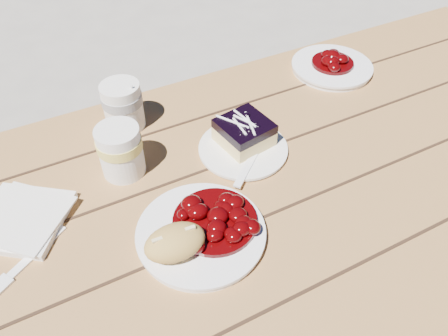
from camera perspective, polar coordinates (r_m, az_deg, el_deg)
name	(u,v)px	position (r m, az deg, el deg)	size (l,w,h in m)	color
picnic_table	(235,240)	(0.98, 1.42, -9.42)	(2.00, 1.55, 0.75)	brown
main_plate	(201,234)	(0.78, -3.03, -8.58)	(0.22, 0.22, 0.02)	white
goulash_stew	(215,215)	(0.76, -1.23, -6.19)	(0.15, 0.15, 0.04)	#420203
bread_roll	(175,242)	(0.73, -6.43, -9.63)	(0.10, 0.07, 0.05)	tan
dessert_plate	(243,149)	(0.93, 2.50, 2.47)	(0.18, 0.18, 0.01)	white
blueberry_cake	(244,132)	(0.92, 2.66, 4.71)	(0.11, 0.11, 0.06)	#EFD682
fork_dessert	(248,166)	(0.88, 3.13, 0.29)	(0.03, 0.16, 0.01)	white
coffee_cup	(123,106)	(0.99, -13.05, 7.90)	(0.09, 0.09, 0.11)	white
napkin_stack	(22,219)	(0.88, -24.91, -6.10)	(0.15, 0.15, 0.01)	white
fork_table	(36,251)	(0.83, -23.29, -9.98)	(0.03, 0.16, 0.01)	white
second_plate	(332,67)	(1.22, 13.88, 12.64)	(0.21, 0.21, 0.02)	white
second_stew	(334,58)	(1.20, 14.12, 13.81)	(0.11, 0.11, 0.04)	#420203
second_cup	(121,151)	(0.88, -13.34, 2.18)	(0.09, 0.09, 0.11)	white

